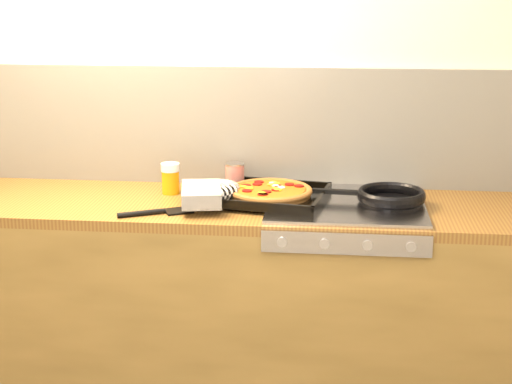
# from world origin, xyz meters

# --- Properties ---
(room_shell) EXTENTS (3.20, 3.20, 3.20)m
(room_shell) POSITION_xyz_m (0.00, 1.39, 1.15)
(room_shell) COLOR white
(room_shell) RESTS_ON ground
(counter_run) EXTENTS (3.20, 0.62, 0.90)m
(counter_run) POSITION_xyz_m (0.00, 1.10, 0.45)
(counter_run) COLOR olive
(counter_run) RESTS_ON ground
(stovetop) EXTENTS (0.60, 0.56, 0.02)m
(stovetop) POSITION_xyz_m (0.45, 1.10, 0.91)
(stovetop) COLOR #9F9EA4
(stovetop) RESTS_ON counter_run
(pizza_on_tray) EXTENTS (0.59, 0.47, 0.07)m
(pizza_on_tray) POSITION_xyz_m (0.08, 1.09, 0.94)
(pizza_on_tray) COLOR black
(pizza_on_tray) RESTS_ON stovetop
(frying_pan) EXTENTS (0.45, 0.28, 0.04)m
(frying_pan) POSITION_xyz_m (0.62, 1.11, 0.94)
(frying_pan) COLOR black
(frying_pan) RESTS_ON stovetop
(tomato_can) EXTENTS (0.08, 0.08, 0.11)m
(tomato_can) POSITION_xyz_m (-0.01, 1.29, 0.96)
(tomato_can) COLOR maroon
(tomato_can) RESTS_ON counter_run
(juice_glass) EXTENTS (0.08, 0.08, 0.13)m
(juice_glass) POSITION_xyz_m (-0.26, 1.20, 0.96)
(juice_glass) COLOR orange
(juice_glass) RESTS_ON counter_run
(wooden_spoon) EXTENTS (0.30, 0.09, 0.02)m
(wooden_spoon) POSITION_xyz_m (0.07, 1.29, 0.91)
(wooden_spoon) COLOR #A17F44
(wooden_spoon) RESTS_ON counter_run
(black_spatula) EXTENTS (0.27, 0.17, 0.02)m
(black_spatula) POSITION_xyz_m (-0.25, 0.91, 0.91)
(black_spatula) COLOR black
(black_spatula) RESTS_ON counter_run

